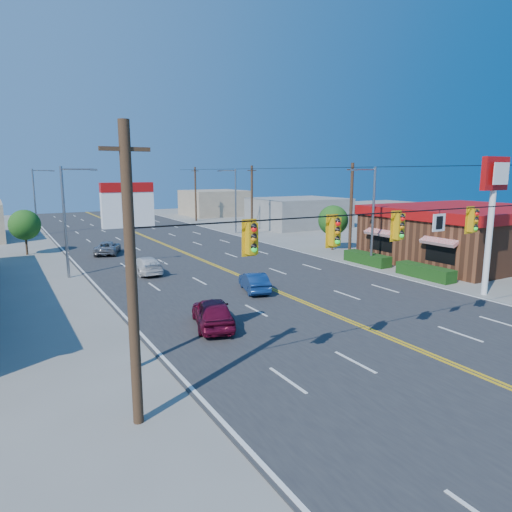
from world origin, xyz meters
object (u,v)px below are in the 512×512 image
kfc (465,233)px  pizza_hut_sign (129,237)px  car_white (146,266)px  kfc_pylon (493,198)px  car_blue (254,283)px  signal_span (417,238)px  car_silver (108,248)px  car_magenta (213,313)px

kfc → pizza_hut_sign: 32.04m
pizza_hut_sign → car_white: 17.76m
kfc_pylon → car_blue: 15.47m
kfc → pizza_hut_sign: (-30.90, -8.00, 2.80)m
signal_span → car_white: size_ratio=5.60×
kfc_pylon → car_silver: bearing=123.5°
kfc_pylon → car_magenta: kfc_pylon is taller
kfc → signal_span: bearing=-149.1°
car_blue → car_silver: bearing=-58.8°
kfc → pizza_hut_sign: pizza_hut_sign is taller
car_blue → car_white: car_white is taller
signal_span → car_white: 21.55m
kfc_pylon → car_magenta: bearing=171.0°
car_white → car_silver: bearing=-86.8°
kfc → car_white: (-25.68, 8.35, -1.75)m
car_blue → car_white: 9.76m
car_blue → car_silver: 19.34m
signal_span → car_silver: signal_span is taller
car_white → car_silver: size_ratio=1.01×
kfc_pylon → pizza_hut_sign: size_ratio=1.24×
kfc → car_silver: (-26.34, 18.34, -1.78)m
kfc_pylon → car_silver: kfc_pylon is taller
kfc_pylon → car_blue: kfc_pylon is taller
pizza_hut_sign → car_magenta: (4.59, 2.77, -4.45)m
kfc_pylon → car_silver: size_ratio=1.98×
car_magenta → car_white: bearing=-76.8°
car_blue → pizza_hut_sign: bearing=54.1°
kfc → car_white: 27.06m
pizza_hut_sign → car_silver: 27.12m
pizza_hut_sign → car_silver: size_ratio=1.59×
signal_span → car_silver: bearing=101.8°
kfc → pizza_hut_sign: size_ratio=2.38×
signal_span → pizza_hut_sign: (-10.88, 4.00, 0.30)m
kfc → car_blue: size_ratio=4.38×
kfc_pylon → car_white: (-16.78, 16.35, -5.41)m
car_white → car_silver: car_white is taller
car_magenta → car_silver: car_magenta is taller
kfc_pylon → car_blue: (-12.27, 7.70, -5.43)m
kfc → car_blue: 21.24m
car_blue → car_magenta: bearing=59.5°
car_magenta → car_white: car_magenta is taller
pizza_hut_sign → car_blue: bearing=38.4°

